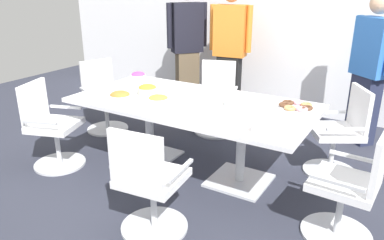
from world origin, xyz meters
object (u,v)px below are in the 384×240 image
(office_chair_0, at_px, (216,101))
(office_chair_4, at_px, (350,192))
(snack_bowl_chips_yellow, at_px, (158,100))
(snack_bowl_chips_orange, at_px, (147,90))
(snack_bowl_candy_mix, at_px, (138,77))
(office_chair_3, at_px, (149,187))
(office_chair_2, at_px, (51,130))
(napkin_pile, at_px, (265,127))
(person_standing_0, at_px, (187,46))
(snack_bowl_pretzels, at_px, (120,97))
(plate_stack, at_px, (234,102))
(conference_table, at_px, (192,113))
(person_standing_1, at_px, (230,49))
(donut_platter, at_px, (296,106))
(person_standing_2, at_px, (370,69))
(office_chair_5, at_px, (340,136))

(office_chair_0, height_order, office_chair_4, same)
(snack_bowl_chips_yellow, height_order, snack_bowl_chips_orange, snack_bowl_chips_orange)
(snack_bowl_candy_mix, bearing_deg, office_chair_3, -49.38)
(office_chair_2, height_order, napkin_pile, office_chair_2)
(person_standing_0, xyz_separation_m, snack_bowl_pretzels, (0.51, -2.08, -0.17))
(snack_bowl_pretzels, distance_m, plate_stack, 1.11)
(office_chair_3, bearing_deg, napkin_pile, 41.31)
(conference_table, xyz_separation_m, snack_bowl_chips_yellow, (-0.24, -0.24, 0.17))
(person_standing_1, height_order, snack_bowl_chips_orange, person_standing_1)
(conference_table, relative_size, donut_platter, 7.52)
(donut_platter, bearing_deg, snack_bowl_chips_yellow, -155.22)
(snack_bowl_pretzels, xyz_separation_m, donut_platter, (1.53, 0.72, -0.04))
(office_chair_3, height_order, person_standing_2, person_standing_2)
(person_standing_2, bearing_deg, snack_bowl_chips_yellow, 89.87)
(office_chair_3, distance_m, office_chair_4, 1.50)
(office_chair_4, height_order, office_chair_5, same)
(snack_bowl_chips_orange, bearing_deg, plate_stack, 9.31)
(napkin_pile, bearing_deg, donut_platter, 86.77)
(snack_bowl_candy_mix, height_order, plate_stack, snack_bowl_candy_mix)
(office_chair_3, xyz_separation_m, snack_bowl_pretzels, (-0.85, 0.68, 0.40))
(office_chair_2, height_order, office_chair_4, same)
(person_standing_0, bearing_deg, person_standing_1, 136.87)
(office_chair_0, xyz_separation_m, office_chair_5, (1.61, -0.39, 0.00))
(office_chair_3, height_order, office_chair_5, same)
(office_chair_2, xyz_separation_m, snack_bowl_pretzels, (0.75, 0.28, 0.40))
(conference_table, xyz_separation_m, snack_bowl_pretzels, (-0.58, -0.41, 0.18))
(office_chair_3, bearing_deg, office_chair_2, 159.83)
(snack_bowl_chips_orange, relative_size, napkin_pile, 1.30)
(person_standing_0, xyz_separation_m, donut_platter, (2.04, -1.35, -0.21))
(office_chair_5, bearing_deg, person_standing_1, 28.18)
(snack_bowl_pretzels, xyz_separation_m, plate_stack, (0.99, 0.52, -0.03))
(office_chair_0, xyz_separation_m, office_chair_3, (0.56, -2.18, 0.00))
(office_chair_3, relative_size, person_standing_0, 0.49)
(office_chair_4, bearing_deg, office_chair_5, 18.16)
(office_chair_4, bearing_deg, donut_platter, 46.56)
(snack_bowl_candy_mix, height_order, snack_bowl_pretzels, same)
(office_chair_4, height_order, plate_stack, office_chair_4)
(conference_table, height_order, person_standing_2, person_standing_2)
(person_standing_1, distance_m, snack_bowl_chips_orange, 1.79)
(office_chair_2, bearing_deg, plate_stack, 95.62)
(donut_platter, bearing_deg, plate_stack, -159.65)
(conference_table, distance_m, napkin_pile, 1.01)
(person_standing_2, xyz_separation_m, napkin_pile, (-0.48, -2.08, -0.12))
(office_chair_0, relative_size, napkin_pile, 5.68)
(office_chair_5, height_order, person_standing_1, person_standing_1)
(person_standing_0, bearing_deg, office_chair_5, 108.41)
(office_chair_0, height_order, snack_bowl_chips_yellow, office_chair_0)
(office_chair_3, distance_m, plate_stack, 1.27)
(office_chair_5, distance_m, plate_stack, 1.14)
(plate_stack, bearing_deg, snack_bowl_candy_mix, 170.61)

